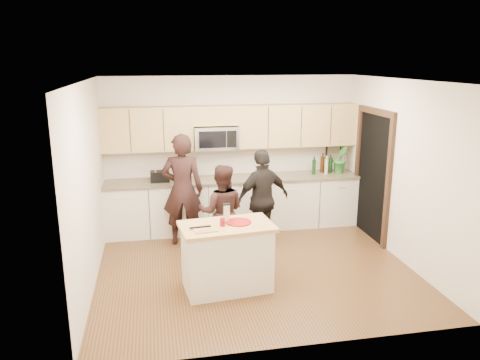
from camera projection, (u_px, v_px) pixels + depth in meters
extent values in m
plane|color=brown|center=(254.00, 267.00, 6.90)|extent=(4.50, 4.50, 0.00)
cube|color=beige|center=(231.00, 152.00, 8.46)|extent=(4.50, 0.02, 2.70)
cube|color=beige|center=(298.00, 228.00, 4.66)|extent=(4.50, 0.02, 2.70)
cube|color=beige|center=(88.00, 187.00, 6.16)|extent=(0.02, 4.00, 2.70)
cube|color=beige|center=(402.00, 172.00, 6.96)|extent=(0.02, 4.00, 2.70)
cube|color=white|center=(256.00, 81.00, 6.22)|extent=(4.50, 4.00, 0.02)
cube|color=beige|center=(234.00, 204.00, 8.39)|extent=(4.50, 0.62, 0.90)
cube|color=#7E6D54|center=(234.00, 179.00, 8.27)|extent=(4.50, 0.66, 0.04)
cube|color=tan|center=(147.00, 129.00, 7.92)|extent=(1.55, 0.33, 0.75)
cube|color=tan|center=(297.00, 125.00, 8.39)|extent=(2.17, 0.33, 0.75)
cube|color=tan|center=(215.00, 115.00, 8.08)|extent=(0.78, 0.33, 0.33)
cube|color=silver|center=(216.00, 138.00, 8.14)|extent=(0.76, 0.40, 0.40)
cube|color=black|center=(213.00, 140.00, 7.93)|extent=(0.47, 0.01, 0.29)
cube|color=black|center=(232.00, 139.00, 7.99)|extent=(0.17, 0.01, 0.29)
cube|color=black|center=(373.00, 177.00, 7.89)|extent=(0.02, 1.05, 2.10)
cube|color=black|center=(388.00, 186.00, 7.34)|extent=(0.06, 0.10, 2.10)
cube|color=black|center=(357.00, 169.00, 8.44)|extent=(0.06, 0.10, 2.10)
cube|color=black|center=(377.00, 111.00, 7.61)|extent=(0.06, 1.25, 0.10)
cube|color=black|center=(333.00, 152.00, 8.81)|extent=(0.30, 0.03, 0.38)
cube|color=tan|center=(334.00, 152.00, 8.80)|extent=(0.24, 0.00, 0.32)
cube|color=white|center=(182.00, 199.00, 7.86)|extent=(0.34, 0.01, 0.48)
cube|color=white|center=(180.00, 181.00, 8.08)|extent=(0.34, 0.60, 0.01)
cube|color=beige|center=(227.00, 259.00, 6.17)|extent=(1.17, 0.76, 0.85)
cube|color=tan|center=(227.00, 227.00, 6.05)|extent=(1.27, 0.83, 0.05)
cylinder|color=maroon|center=(239.00, 222.00, 6.12)|extent=(0.34, 0.34, 0.02)
cube|color=silver|center=(227.00, 213.00, 6.09)|extent=(0.08, 0.06, 0.23)
cube|color=black|center=(226.00, 204.00, 6.06)|extent=(0.09, 0.06, 0.02)
cylinder|color=maroon|center=(222.00, 222.00, 5.99)|extent=(0.07, 0.07, 0.11)
cube|color=tan|center=(205.00, 230.00, 5.84)|extent=(0.31, 0.22, 0.02)
cube|color=black|center=(200.00, 227.00, 5.90)|extent=(0.28, 0.06, 0.02)
cube|color=silver|center=(206.00, 231.00, 5.79)|extent=(0.20, 0.05, 0.01)
cube|color=black|center=(160.00, 176.00, 8.00)|extent=(0.32, 0.21, 0.18)
cube|color=silver|center=(156.00, 171.00, 7.96)|extent=(0.03, 0.15, 0.00)
cube|color=silver|center=(164.00, 171.00, 7.99)|extent=(0.03, 0.15, 0.00)
cylinder|color=black|center=(314.00, 166.00, 8.48)|extent=(0.07, 0.07, 0.33)
cylinder|color=#351B09|center=(322.00, 163.00, 8.62)|extent=(0.08, 0.08, 0.36)
cylinder|color=#B0A78A|center=(326.00, 165.00, 8.49)|extent=(0.06, 0.06, 0.34)
cylinder|color=black|center=(330.00, 164.00, 8.62)|extent=(0.08, 0.08, 0.33)
cylinder|color=#B0A78A|center=(343.00, 161.00, 8.73)|extent=(0.07, 0.07, 0.38)
imported|color=#338033|center=(340.00, 158.00, 8.58)|extent=(0.38, 0.39, 0.55)
imported|color=black|center=(183.00, 190.00, 7.57)|extent=(0.74, 0.55, 1.85)
imported|color=black|center=(222.00, 212.00, 7.09)|extent=(0.81, 0.68, 1.46)
imported|color=black|center=(262.00, 199.00, 7.45)|extent=(1.03, 0.68, 1.62)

